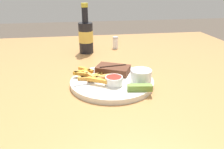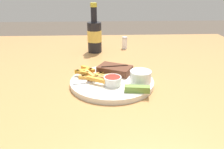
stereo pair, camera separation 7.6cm
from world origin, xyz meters
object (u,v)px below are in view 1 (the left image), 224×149
at_px(pickle_spear, 140,88).
at_px(beer_bottle, 86,36).
at_px(steak_portion, 113,69).
at_px(salt_shaker, 115,43).
at_px(coleslaw_cup, 141,75).
at_px(fork_utensil, 91,83).
at_px(dinner_plate, 112,82).
at_px(dipping_sauce_cup, 112,80).

distance_m(pickle_spear, beer_bottle, 0.53).
xyz_separation_m(steak_portion, salt_shaker, (0.08, 0.39, 0.00)).
height_order(coleslaw_cup, beer_bottle, beer_bottle).
bearing_deg(fork_utensil, beer_bottle, 75.72).
height_order(dinner_plate, coleslaw_cup, coleslaw_cup).
distance_m(dinner_plate, dipping_sauce_cup, 0.05).
xyz_separation_m(fork_utensil, beer_bottle, (0.00, 0.42, 0.07)).
distance_m(dinner_plate, coleslaw_cup, 0.11).
height_order(pickle_spear, salt_shaker, salt_shaker).
bearing_deg(coleslaw_cup, steak_portion, 128.95).
distance_m(dinner_plate, beer_bottle, 0.42).
height_order(dipping_sauce_cup, fork_utensil, dipping_sauce_cup).
bearing_deg(beer_bottle, dinner_plate, -80.09).
bearing_deg(coleslaw_cup, salt_shaker, 90.45).
bearing_deg(coleslaw_cup, pickle_spear, -108.55).
relative_size(coleslaw_cup, pickle_spear, 0.88).
xyz_separation_m(dinner_plate, beer_bottle, (-0.07, 0.40, 0.08)).
height_order(fork_utensil, salt_shaker, salt_shaker).
distance_m(dipping_sauce_cup, pickle_spear, 0.10).
distance_m(beer_bottle, salt_shaker, 0.18).
xyz_separation_m(pickle_spear, beer_bottle, (-0.14, 0.50, 0.06)).
xyz_separation_m(dipping_sauce_cup, beer_bottle, (-0.07, 0.45, 0.05)).
height_order(dinner_plate, dipping_sauce_cup, dipping_sauce_cup).
bearing_deg(beer_bottle, coleslaw_cup, -69.49).
bearing_deg(steak_portion, coleslaw_cup, -51.05).
bearing_deg(coleslaw_cup, beer_bottle, 110.51).
xyz_separation_m(fork_utensil, salt_shaker, (0.17, 0.48, 0.01)).
distance_m(steak_portion, dipping_sauce_cup, 0.11).
relative_size(steak_portion, beer_bottle, 0.58).
height_order(dinner_plate, fork_utensil, fork_utensil).
bearing_deg(salt_shaker, coleslaw_cup, -89.55).
xyz_separation_m(steak_portion, dipping_sauce_cup, (-0.02, -0.11, 0.00)).
height_order(fork_utensil, beer_bottle, beer_bottle).
xyz_separation_m(steak_portion, coleslaw_cup, (0.08, -0.10, 0.01)).
xyz_separation_m(dinner_plate, salt_shaker, (0.09, 0.46, 0.02)).
distance_m(pickle_spear, salt_shaker, 0.55).
height_order(dinner_plate, salt_shaker, salt_shaker).
bearing_deg(steak_portion, salt_shaker, 78.95).
relative_size(dinner_plate, beer_bottle, 1.19).
bearing_deg(coleslaw_cup, fork_utensil, 173.89).
bearing_deg(salt_shaker, dipping_sauce_cup, -100.82).
distance_m(fork_utensil, salt_shaker, 0.50).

